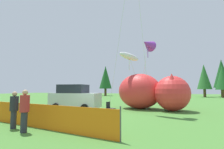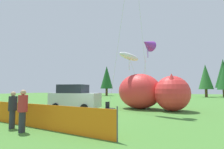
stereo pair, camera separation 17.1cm
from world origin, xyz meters
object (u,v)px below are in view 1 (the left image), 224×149
object	(u,v)px
parked_car	(75,98)
kite_purple_delta	(148,44)
folding_chair	(110,107)
kite_white_ghost	(129,57)
spectator_in_blue_shirt	(14,108)
inflatable_cat	(150,93)
spectator_in_red_shirt	(24,109)

from	to	relation	value
parked_car	kite_purple_delta	distance (m)	8.35
parked_car	kite_purple_delta	xyz separation A→B (m)	(5.71, 3.50, 4.98)
folding_chair	kite_white_ghost	size ratio (longest dim) A/B	0.17
folding_chair	spectator_in_blue_shirt	xyz separation A→B (m)	(-2.71, -5.30, 0.37)
folding_chair	kite_white_ghost	world-z (taller)	kite_white_ghost
inflatable_cat	spectator_in_blue_shirt	world-z (taller)	inflatable_cat
kite_white_ghost	kite_purple_delta	distance (m)	2.10
folding_chair	inflatable_cat	xyz separation A→B (m)	(2.14, 4.40, 0.94)
folding_chair	spectator_in_blue_shirt	distance (m)	5.96
kite_purple_delta	kite_white_ghost	bearing A→B (deg)	-167.48
inflatable_cat	kite_white_ghost	xyz separation A→B (m)	(-1.91, 0.31, 3.41)
spectator_in_red_shirt	spectator_in_blue_shirt	world-z (taller)	spectator_in_red_shirt
parked_car	spectator_in_red_shirt	distance (m)	7.58
spectator_in_blue_shirt	parked_car	bearing A→B (deg)	98.56
spectator_in_red_shirt	kite_white_ghost	xyz separation A→B (m)	(1.93, 10.41, 3.93)
kite_white_ghost	parked_car	bearing A→B (deg)	-142.00
folding_chair	kite_white_ghost	bearing A→B (deg)	98.97
folding_chair	spectator_in_blue_shirt	bearing A→B (deg)	-105.25
inflatable_cat	spectator_in_red_shirt	distance (m)	10.81
spectator_in_blue_shirt	kite_white_ghost	size ratio (longest dim) A/B	0.31
folding_chair	spectator_in_red_shirt	world-z (taller)	spectator_in_red_shirt
folding_chair	inflatable_cat	distance (m)	4.98
parked_car	inflatable_cat	bearing A→B (deg)	21.20
parked_car	kite_purple_delta	bearing A→B (deg)	27.27
inflatable_cat	spectator_in_red_shirt	xyz separation A→B (m)	(-3.83, -10.10, -0.52)
folding_chair	spectator_in_red_shirt	bearing A→B (deg)	-94.63
spectator_in_blue_shirt	kite_purple_delta	bearing A→B (deg)	65.80
folding_chair	spectator_in_red_shirt	distance (m)	5.96
parked_car	spectator_in_red_shirt	world-z (taller)	parked_car
spectator_in_red_shirt	spectator_in_blue_shirt	xyz separation A→B (m)	(-1.03, 0.40, -0.05)
parked_car	spectator_in_red_shirt	size ratio (longest dim) A/B	2.41
folding_chair	kite_purple_delta	world-z (taller)	kite_purple_delta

